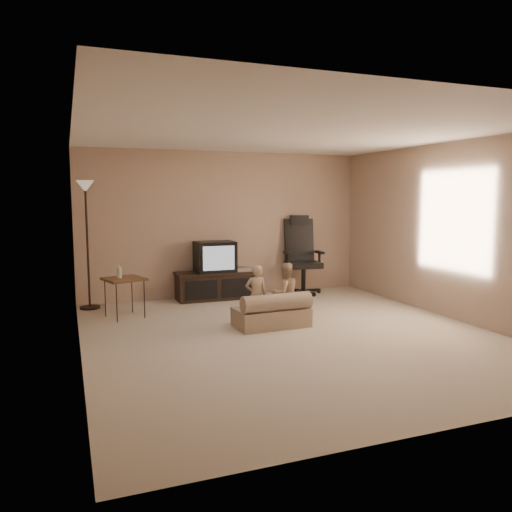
{
  "coord_description": "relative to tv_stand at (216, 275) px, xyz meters",
  "views": [
    {
      "loc": [
        -2.59,
        -5.55,
        1.73
      ],
      "look_at": [
        -0.25,
        0.6,
        0.95
      ],
      "focal_mm": 35.0,
      "sensor_mm": 36.0,
      "label": 1
    }
  ],
  "objects": [
    {
      "name": "toddler_left",
      "position": [
        0.02,
        -1.88,
        0.0
      ],
      "size": [
        0.32,
        0.25,
        0.82
      ],
      "primitive_type": "imported",
      "rotation": [
        0.0,
        0.0,
        3.05
      ],
      "color": "tan",
      "rests_on": "floor"
    },
    {
      "name": "office_chair",
      "position": [
        1.59,
        -0.05,
        0.09
      ],
      "size": [
        0.72,
        0.75,
        1.4
      ],
      "rotation": [
        0.0,
        0.0,
        -0.12
      ],
      "color": "black",
      "rests_on": "floor"
    },
    {
      "name": "side_table",
      "position": [
        -1.6,
        -0.79,
        0.15
      ],
      "size": [
        0.65,
        0.65,
        0.78
      ],
      "rotation": [
        0.0,
        0.0,
        0.31
      ],
      "color": "brown",
      "rests_on": "floor"
    },
    {
      "name": "toddler_right",
      "position": [
        0.42,
        -1.94,
        0.01
      ],
      "size": [
        0.43,
        0.26,
        0.84
      ],
      "primitive_type": "imported",
      "rotation": [
        0.0,
        0.0,
        3.23
      ],
      "color": "tan",
      "rests_on": "floor"
    },
    {
      "name": "child_sofa",
      "position": [
        0.19,
        -2.05,
        -0.22
      ],
      "size": [
        0.99,
        0.58,
        0.47
      ],
      "rotation": [
        0.0,
        0.0,
        0.04
      ],
      "color": "#9C836A",
      "rests_on": "floor"
    },
    {
      "name": "floor_lamp",
      "position": [
        -2.04,
        -0.01,
        1.03
      ],
      "size": [
        0.31,
        0.31,
        1.97
      ],
      "color": "black",
      "rests_on": "floor"
    },
    {
      "name": "tv_stand",
      "position": [
        0.0,
        0.0,
        0.0
      ],
      "size": [
        1.37,
        0.51,
        0.98
      ],
      "rotation": [
        0.0,
        0.0,
        0.0
      ],
      "color": "black",
      "rests_on": "floor"
    },
    {
      "name": "room_shell",
      "position": [
        0.26,
        -2.49,
        1.11
      ],
      "size": [
        5.5,
        5.5,
        5.5
      ],
      "color": "silver",
      "rests_on": "floor"
    },
    {
      "name": "floor",
      "position": [
        0.26,
        -2.49,
        -0.41
      ],
      "size": [
        5.5,
        5.5,
        0.0
      ],
      "primitive_type": "plane",
      "color": "beige",
      "rests_on": "ground"
    }
  ]
}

